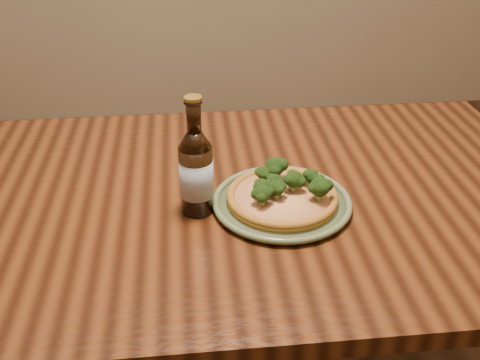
{
  "coord_description": "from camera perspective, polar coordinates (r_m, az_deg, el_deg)",
  "views": [
    {
      "loc": [
        -0.05,
        -0.95,
        1.41
      ],
      "look_at": [
        0.06,
        0.04,
        0.82
      ],
      "focal_mm": 42.0,
      "sensor_mm": 36.0,
      "label": 1
    }
  ],
  "objects": [
    {
      "name": "beer_bottle",
      "position": [
        1.15,
        -4.48,
        0.92
      ],
      "size": [
        0.07,
        0.07,
        0.26
      ],
      "rotation": [
        0.0,
        0.0,
        0.32
      ],
      "color": "black",
      "rests_on": "table"
    },
    {
      "name": "table",
      "position": [
        1.3,
        -2.72,
        -4.94
      ],
      "size": [
        1.6,
        0.9,
        0.75
      ],
      "color": "#47230F",
      "rests_on": "ground"
    },
    {
      "name": "pizza",
      "position": [
        1.19,
        4.34,
        -1.46
      ],
      "size": [
        0.24,
        0.24,
        0.07
      ],
      "rotation": [
        0.0,
        0.0,
        0.23
      ],
      "color": "#936321",
      "rests_on": "plate"
    },
    {
      "name": "plate",
      "position": [
        1.2,
        4.27,
        -2.27
      ],
      "size": [
        0.3,
        0.3,
        0.02
      ],
      "rotation": [
        0.0,
        0.0,
        0.38
      ],
      "color": "#556747",
      "rests_on": "table"
    }
  ]
}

